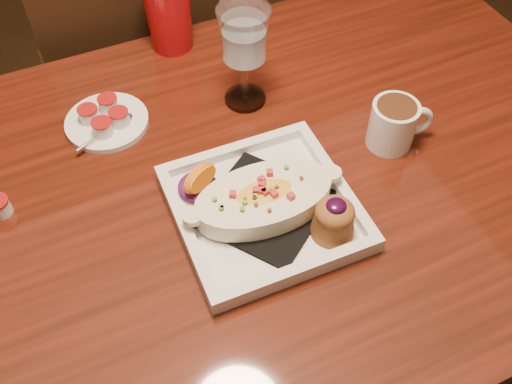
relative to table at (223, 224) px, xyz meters
name	(u,v)px	position (x,y,z in m)	size (l,w,h in m)	color
floor	(234,366)	(0.00, 0.00, -0.65)	(7.00, 7.00, 0.00)	black
table	(223,224)	(0.00, 0.00, 0.00)	(1.50, 0.90, 0.75)	#5E180D
chair_far	(134,78)	(0.00, 0.63, -0.15)	(0.42, 0.42, 0.93)	black
plate	(269,204)	(0.05, -0.08, 0.12)	(0.28, 0.28, 0.08)	white
coffee_mug	(394,123)	(0.31, -0.02, 0.14)	(0.11, 0.08, 0.09)	white
goblet	(244,41)	(0.13, 0.18, 0.23)	(0.09, 0.09, 0.19)	silver
saucer	(106,120)	(-0.13, 0.22, 0.11)	(0.15, 0.15, 0.10)	white
red_tumbler	(168,12)	(0.06, 0.40, 0.18)	(0.10, 0.10, 0.16)	red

